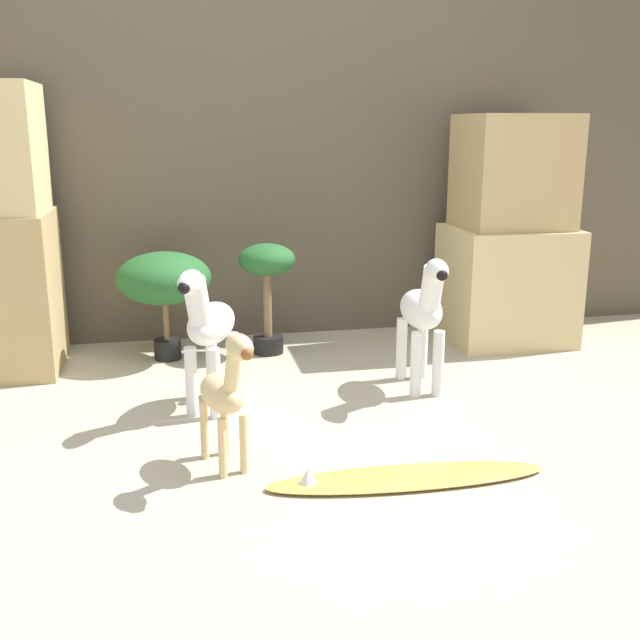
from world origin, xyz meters
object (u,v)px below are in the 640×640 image
at_px(zebra_left, 208,327).
at_px(zebra_right, 423,313).
at_px(giraffe_figurine, 226,390).
at_px(potted_palm_back, 164,280).
at_px(surfboard, 404,477).
at_px(potted_palm_front, 267,273).

bearing_deg(zebra_left, zebra_right, 3.68).
xyz_separation_m(zebra_left, giraffe_figurine, (0.02, -0.57, -0.06)).
height_order(giraffe_figurine, potted_palm_back, potted_palm_back).
xyz_separation_m(giraffe_figurine, surfboard, (0.56, -0.21, -0.27)).
height_order(giraffe_figurine, surfboard, giraffe_figurine).
bearing_deg(zebra_right, potted_palm_back, 148.13).
bearing_deg(zebra_left, surfboard, -53.09).
distance_m(zebra_left, giraffe_figurine, 0.58).
bearing_deg(potted_palm_front, potted_palm_back, -179.96).
height_order(potted_palm_front, potted_palm_back, potted_palm_front).
distance_m(potted_palm_front, surfboard, 1.60).
relative_size(zebra_left, potted_palm_back, 1.14).
height_order(zebra_right, potted_palm_back, zebra_right).
bearing_deg(giraffe_figurine, zebra_left, 92.21).
xyz_separation_m(zebra_right, potted_palm_back, (-1.10, 0.69, 0.05)).
bearing_deg(potted_palm_back, zebra_left, -76.92).
relative_size(zebra_right, potted_palm_front, 1.09).
height_order(potted_palm_back, surfboard, potted_palm_back).
bearing_deg(potted_palm_front, zebra_left, -114.33).
relative_size(potted_palm_front, potted_palm_back, 1.05).
height_order(zebra_right, potted_palm_front, zebra_right).
xyz_separation_m(zebra_left, surfboard, (0.59, -0.78, -0.34)).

